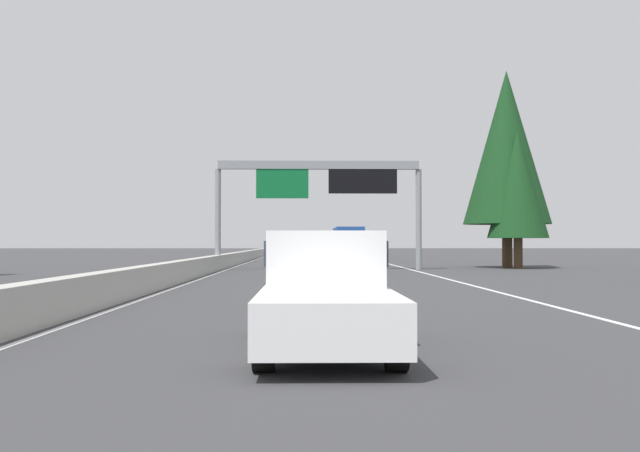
{
  "coord_description": "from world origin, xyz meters",
  "views": [
    {
      "loc": [
        -2.68,
        -5.04,
        1.68
      ],
      "look_at": [
        67.2,
        -6.37,
        3.14
      ],
      "focal_mm": 43.98,
      "sensor_mm": 36.0,
      "label": 1
    }
  ],
  "objects_px": {
    "sedan_distant_a": "(311,260)",
    "conifer_right_mid": "(507,148)",
    "sign_gantry_overhead": "(321,183)",
    "conifer_right_near": "(518,185)",
    "pickup_far_left": "(326,291)",
    "minivan_far_center": "(309,247)",
    "bus_near_center": "(348,242)"
  },
  "relations": [
    {
      "from": "conifer_right_near",
      "to": "sign_gantry_overhead",
      "type": "bearing_deg",
      "value": 99.28
    },
    {
      "from": "bus_near_center",
      "to": "minivan_far_center",
      "type": "xyz_separation_m",
      "value": [
        40.34,
        3.55,
        -0.77
      ]
    },
    {
      "from": "sign_gantry_overhead",
      "to": "conifer_right_near",
      "type": "relative_size",
      "value": 1.43
    },
    {
      "from": "pickup_far_left",
      "to": "conifer_right_mid",
      "type": "bearing_deg",
      "value": -18.43
    },
    {
      "from": "bus_near_center",
      "to": "conifer_right_mid",
      "type": "bearing_deg",
      "value": -159.12
    },
    {
      "from": "sign_gantry_overhead",
      "to": "minivan_far_center",
      "type": "bearing_deg",
      "value": 0.35
    },
    {
      "from": "sedan_distant_a",
      "to": "minivan_far_center",
      "type": "relative_size",
      "value": 0.88
    },
    {
      "from": "sedan_distant_a",
      "to": "conifer_right_mid",
      "type": "distance_m",
      "value": 16.51
    },
    {
      "from": "sign_gantry_overhead",
      "to": "bus_near_center",
      "type": "relative_size",
      "value": 1.1
    },
    {
      "from": "pickup_far_left",
      "to": "sedan_distant_a",
      "type": "bearing_deg",
      "value": -0.01
    },
    {
      "from": "sedan_distant_a",
      "to": "conifer_right_near",
      "type": "height_order",
      "value": "conifer_right_near"
    },
    {
      "from": "conifer_right_mid",
      "to": "minivan_far_center",
      "type": "bearing_deg",
      "value": 11.22
    },
    {
      "from": "pickup_far_left",
      "to": "conifer_right_mid",
      "type": "relative_size",
      "value": 0.43
    },
    {
      "from": "sedan_distant_a",
      "to": "conifer_right_mid",
      "type": "xyz_separation_m",
      "value": [
        6.95,
        -13.07,
        7.3
      ]
    },
    {
      "from": "conifer_right_mid",
      "to": "pickup_far_left",
      "type": "bearing_deg",
      "value": 161.57
    },
    {
      "from": "conifer_right_mid",
      "to": "sedan_distant_a",
      "type": "bearing_deg",
      "value": 117.99
    },
    {
      "from": "sedan_distant_a",
      "to": "minivan_far_center",
      "type": "height_order",
      "value": "minivan_far_center"
    },
    {
      "from": "sign_gantry_overhead",
      "to": "pickup_far_left",
      "type": "relative_size",
      "value": 2.26
    },
    {
      "from": "sign_gantry_overhead",
      "to": "sedan_distant_a",
      "type": "xyz_separation_m",
      "value": [
        -3.21,
        0.66,
        -4.62
      ]
    },
    {
      "from": "sign_gantry_overhead",
      "to": "conifer_right_mid",
      "type": "distance_m",
      "value": 13.23
    },
    {
      "from": "bus_near_center",
      "to": "conifer_right_mid",
      "type": "xyz_separation_m",
      "value": [
        -24.3,
        -9.27,
        6.27
      ]
    },
    {
      "from": "sign_gantry_overhead",
      "to": "conifer_right_near",
      "type": "bearing_deg",
      "value": -80.72
    },
    {
      "from": "bus_near_center",
      "to": "conifer_right_mid",
      "type": "relative_size",
      "value": 0.88
    },
    {
      "from": "pickup_far_left",
      "to": "conifer_right_mid",
      "type": "distance_m",
      "value": 41.95
    },
    {
      "from": "sign_gantry_overhead",
      "to": "conifer_right_mid",
      "type": "relative_size",
      "value": 0.97
    },
    {
      "from": "bus_near_center",
      "to": "minivan_far_center",
      "type": "distance_m",
      "value": 40.5
    },
    {
      "from": "sign_gantry_overhead",
      "to": "pickup_far_left",
      "type": "height_order",
      "value": "sign_gantry_overhead"
    },
    {
      "from": "sedan_distant_a",
      "to": "conifer_right_mid",
      "type": "relative_size",
      "value": 0.34
    },
    {
      "from": "conifer_right_near",
      "to": "conifer_right_mid",
      "type": "xyz_separation_m",
      "value": [
        1.67,
        0.27,
        2.59
      ]
    },
    {
      "from": "pickup_far_left",
      "to": "conifer_right_mid",
      "type": "xyz_separation_m",
      "value": [
        39.23,
        -13.08,
        7.07
      ]
    },
    {
      "from": "sedan_distant_a",
      "to": "bus_near_center",
      "type": "relative_size",
      "value": 0.38
    },
    {
      "from": "pickup_far_left",
      "to": "sedan_distant_a",
      "type": "relative_size",
      "value": 1.27
    }
  ]
}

